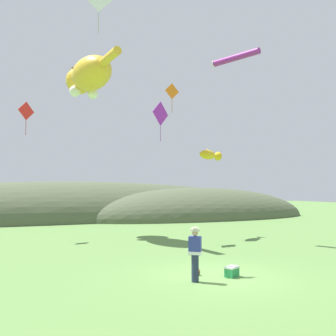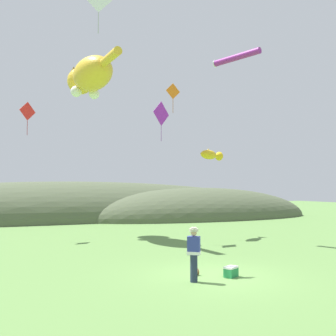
{
  "view_description": "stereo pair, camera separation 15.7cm",
  "coord_description": "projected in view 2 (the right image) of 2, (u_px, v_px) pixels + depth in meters",
  "views": [
    {
      "loc": [
        -6.9,
        -11.27,
        3.05
      ],
      "look_at": [
        0.0,
        4.0,
        3.96
      ],
      "focal_mm": 40.0,
      "sensor_mm": 36.0,
      "label": 1
    },
    {
      "loc": [
        -6.76,
        -11.34,
        3.05
      ],
      "look_at": [
        0.0,
        4.0,
        3.96
      ],
      "focal_mm": 40.0,
      "sensor_mm": 36.0,
      "label": 2
    }
  ],
  "objects": [
    {
      "name": "kite_fish_windsock",
      "position": [
        211.0,
        155.0,
        23.77
      ],
      "size": [
        2.22,
        1.64,
        0.68
      ],
      "color": "gold"
    },
    {
      "name": "kite_diamond_white",
      "position": [
        99.0,
        0.0,
        15.51
      ],
      "size": [
        1.09,
        0.26,
        2.01
      ],
      "color": "white"
    },
    {
      "name": "festival_attendant",
      "position": [
        194.0,
        252.0,
        12.23
      ],
      "size": [
        0.49,
        0.47,
        1.77
      ],
      "color": "#232D47",
      "rests_on": "ground"
    },
    {
      "name": "ground_plane",
      "position": [
        215.0,
        277.0,
        12.91
      ],
      "size": [
        120.0,
        120.0,
        0.0
      ],
      "primitive_type": "plane",
      "color": "#5B8442"
    },
    {
      "name": "kite_diamond_orange",
      "position": [
        173.0,
        92.0,
        24.02
      ],
      "size": [
        1.03,
        0.12,
        1.94
      ],
      "color": "orange"
    },
    {
      "name": "distant_hill_ridge",
      "position": [
        111.0,
        219.0,
        37.55
      ],
      "size": [
        52.02,
        14.27,
        7.47
      ],
      "color": "#4C563D",
      "rests_on": "ground"
    },
    {
      "name": "kite_giant_cat",
      "position": [
        90.0,
        76.0,
        24.12
      ],
      "size": [
        2.62,
        7.84,
        2.38
      ],
      "color": "gold"
    },
    {
      "name": "kite_diamond_violet",
      "position": [
        161.0,
        114.0,
        21.61
      ],
      "size": [
        1.27,
        0.69,
        2.33
      ],
      "color": "purple"
    },
    {
      "name": "kite_diamond_red",
      "position": [
        28.0,
        111.0,
        22.71
      ],
      "size": [
        0.97,
        0.64,
        2.04
      ],
      "color": "red"
    },
    {
      "name": "kite_tube_streamer",
      "position": [
        236.0,
        57.0,
        21.33
      ],
      "size": [
        1.46,
        3.03,
        0.44
      ],
      "color": "#8C268C"
    },
    {
      "name": "kite_spool",
      "position": [
        196.0,
        272.0,
        13.12
      ],
      "size": [
        0.13,
        0.24,
        0.24
      ],
      "color": "olive",
      "rests_on": "ground"
    },
    {
      "name": "picnic_cooler",
      "position": [
        231.0,
        272.0,
        12.88
      ],
      "size": [
        0.58,
        0.51,
        0.36
      ],
      "color": "#268C4C",
      "rests_on": "ground"
    }
  ]
}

